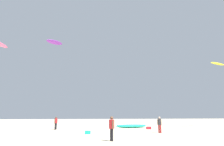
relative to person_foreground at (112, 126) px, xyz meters
The scene contains 8 objects.
person_foreground is the anchor object (origin of this frame).
person_midground 12.38m from the person_foreground, 117.58° to the left, with size 0.36×0.46×1.57m.
person_left 7.75m from the person_foreground, 44.48° to the left, with size 0.42×0.41×1.63m.
kite_grounded_near 13.81m from the person_foreground, 72.41° to the left, with size 4.56×1.88×0.53m.
cooler_box 5.52m from the person_foreground, 108.94° to the left, with size 0.56×0.36×0.32m, color #19B29E.
gear_bag 11.94m from the person_foreground, 60.70° to the left, with size 0.56×0.36×0.32m, color red.
kite_aloft_0 22.93m from the person_foreground, 35.40° to the left, with size 3.08×1.85×0.69m.
kite_aloft_3 40.52m from the person_foreground, 107.45° to the left, with size 4.13×3.45×1.08m.
Camera 1 is at (-3.07, -11.86, 1.98)m, focal length 32.28 mm.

